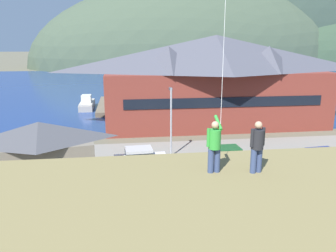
{
  "coord_description": "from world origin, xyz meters",
  "views": [
    {
      "loc": [
        -3.51,
        -18.3,
        10.27
      ],
      "look_at": [
        0.07,
        9.0,
        3.29
      ],
      "focal_mm": 36.58,
      "sensor_mm": 36.0,
      "label": 1
    }
  ],
  "objects_px": {
    "harbor_lodge": "(215,79)",
    "moored_boat_outer_mooring": "(133,106)",
    "parked_car_front_row_silver": "(231,191)",
    "storage_shed_near_lot": "(41,152)",
    "person_kite_flyer": "(214,145)",
    "parked_car_mid_row_far": "(140,158)",
    "parking_light_pole": "(171,117)",
    "moored_boat_wharfside": "(87,104)",
    "wharf_dock": "(109,106)",
    "person_companion": "(257,145)",
    "parked_car_lone_by_shed": "(225,157)",
    "parked_car_corner_spot": "(323,160)"
  },
  "relations": [
    {
      "from": "parked_car_front_row_silver",
      "to": "parked_car_mid_row_far",
      "type": "distance_m",
      "value": 8.69
    },
    {
      "from": "parked_car_lone_by_shed",
      "to": "person_companion",
      "type": "relative_size",
      "value": 2.45
    },
    {
      "from": "parked_car_corner_spot",
      "to": "storage_shed_near_lot",
      "type": "bearing_deg",
      "value": 177.69
    },
    {
      "from": "harbor_lodge",
      "to": "moored_boat_outer_mooring",
      "type": "distance_m",
      "value": 14.64
    },
    {
      "from": "parking_light_pole",
      "to": "person_companion",
      "type": "distance_m",
      "value": 18.97
    },
    {
      "from": "parked_car_front_row_silver",
      "to": "parking_light_pole",
      "type": "height_order",
      "value": "parking_light_pole"
    },
    {
      "from": "storage_shed_near_lot",
      "to": "parked_car_lone_by_shed",
      "type": "height_order",
      "value": "storage_shed_near_lot"
    },
    {
      "from": "parked_car_corner_spot",
      "to": "parking_light_pole",
      "type": "relative_size",
      "value": 0.71
    },
    {
      "from": "storage_shed_near_lot",
      "to": "parked_car_front_row_silver",
      "type": "xyz_separation_m",
      "value": [
        12.52,
        -5.51,
        -1.33
      ]
    },
    {
      "from": "harbor_lodge",
      "to": "parking_light_pole",
      "type": "bearing_deg",
      "value": -121.78
    },
    {
      "from": "parked_car_corner_spot",
      "to": "parked_car_front_row_silver",
      "type": "bearing_deg",
      "value": -152.63
    },
    {
      "from": "wharf_dock",
      "to": "moored_boat_wharfside",
      "type": "height_order",
      "value": "moored_boat_wharfside"
    },
    {
      "from": "parked_car_corner_spot",
      "to": "parked_car_lone_by_shed",
      "type": "distance_m",
      "value": 7.63
    },
    {
      "from": "parked_car_corner_spot",
      "to": "person_kite_flyer",
      "type": "xyz_separation_m",
      "value": [
        -12.52,
        -13.27,
        5.88
      ]
    },
    {
      "from": "person_companion",
      "to": "parked_car_lone_by_shed",
      "type": "bearing_deg",
      "value": 76.29
    },
    {
      "from": "wharf_dock",
      "to": "moored_boat_outer_mooring",
      "type": "bearing_deg",
      "value": -38.28
    },
    {
      "from": "parking_light_pole",
      "to": "person_companion",
      "type": "relative_size",
      "value": 3.52
    },
    {
      "from": "parked_car_front_row_silver",
      "to": "person_kite_flyer",
      "type": "relative_size",
      "value": 2.29
    },
    {
      "from": "harbor_lodge",
      "to": "parked_car_mid_row_far",
      "type": "distance_m",
      "value": 17.89
    },
    {
      "from": "wharf_dock",
      "to": "parked_car_corner_spot",
      "type": "relative_size",
      "value": 3.15
    },
    {
      "from": "storage_shed_near_lot",
      "to": "parked_car_lone_by_shed",
      "type": "bearing_deg",
      "value": 2.93
    },
    {
      "from": "parked_car_lone_by_shed",
      "to": "person_kite_flyer",
      "type": "bearing_deg",
      "value": -108.79
    },
    {
      "from": "person_kite_flyer",
      "to": "parked_car_lone_by_shed",
      "type": "bearing_deg",
      "value": 71.21
    },
    {
      "from": "parking_light_pole",
      "to": "person_kite_flyer",
      "type": "relative_size",
      "value": 3.3
    },
    {
      "from": "moored_boat_outer_mooring",
      "to": "parked_car_corner_spot",
      "type": "relative_size",
      "value": 1.75
    },
    {
      "from": "harbor_lodge",
      "to": "parked_car_mid_row_far",
      "type": "height_order",
      "value": "harbor_lodge"
    },
    {
      "from": "parking_light_pole",
      "to": "harbor_lodge",
      "type": "bearing_deg",
      "value": 58.22
    },
    {
      "from": "parked_car_lone_by_shed",
      "to": "person_kite_flyer",
      "type": "relative_size",
      "value": 2.29
    },
    {
      "from": "parked_car_lone_by_shed",
      "to": "parking_light_pole",
      "type": "bearing_deg",
      "value": 136.98
    },
    {
      "from": "person_kite_flyer",
      "to": "parking_light_pole",
      "type": "bearing_deg",
      "value": 86.4
    },
    {
      "from": "person_kite_flyer",
      "to": "wharf_dock",
      "type": "bearing_deg",
      "value": 96.97
    },
    {
      "from": "moored_boat_outer_mooring",
      "to": "parked_car_front_row_silver",
      "type": "relative_size",
      "value": 1.79
    },
    {
      "from": "harbor_lodge",
      "to": "parked_car_lone_by_shed",
      "type": "distance_m",
      "value": 15.86
    },
    {
      "from": "parked_car_front_row_silver",
      "to": "person_kite_flyer",
      "type": "xyz_separation_m",
      "value": [
        -3.55,
        -8.63,
        5.88
      ]
    },
    {
      "from": "storage_shed_near_lot",
      "to": "moored_boat_outer_mooring",
      "type": "bearing_deg",
      "value": 73.78
    },
    {
      "from": "person_kite_flyer",
      "to": "parked_car_mid_row_far",
      "type": "bearing_deg",
      "value": 96.4
    },
    {
      "from": "storage_shed_near_lot",
      "to": "moored_boat_wharfside",
      "type": "xyz_separation_m",
      "value": [
        0.48,
        28.09,
        -1.67
      ]
    },
    {
      "from": "storage_shed_near_lot",
      "to": "parked_car_lone_by_shed",
      "type": "xyz_separation_m",
      "value": [
        14.02,
        0.72,
        -1.33
      ]
    },
    {
      "from": "harbor_lodge",
      "to": "parked_car_mid_row_far",
      "type": "xyz_separation_m",
      "value": [
        -9.85,
        -14.19,
        -4.66
      ]
    },
    {
      "from": "moored_boat_outer_mooring",
      "to": "person_companion",
      "type": "bearing_deg",
      "value": -85.7
    },
    {
      "from": "storage_shed_near_lot",
      "to": "parking_light_pole",
      "type": "distance_m",
      "value": 11.1
    },
    {
      "from": "parked_car_corner_spot",
      "to": "person_companion",
      "type": "height_order",
      "value": "person_companion"
    },
    {
      "from": "parking_light_pole",
      "to": "person_companion",
      "type": "bearing_deg",
      "value": -89.33
    },
    {
      "from": "parking_light_pole",
      "to": "moored_boat_outer_mooring",
      "type": "bearing_deg",
      "value": 97.51
    },
    {
      "from": "moored_boat_wharfside",
      "to": "parked_car_front_row_silver",
      "type": "distance_m",
      "value": 35.69
    },
    {
      "from": "harbor_lodge",
      "to": "parked_car_corner_spot",
      "type": "relative_size",
      "value": 6.36
    },
    {
      "from": "harbor_lodge",
      "to": "wharf_dock",
      "type": "distance_m",
      "value": 19.05
    },
    {
      "from": "moored_boat_outer_mooring",
      "to": "person_kite_flyer",
      "type": "relative_size",
      "value": 4.1
    },
    {
      "from": "moored_boat_wharfside",
      "to": "parked_car_mid_row_far",
      "type": "distance_m",
      "value": 27.55
    },
    {
      "from": "parked_car_front_row_silver",
      "to": "person_kite_flyer",
      "type": "distance_m",
      "value": 11.03
    }
  ]
}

